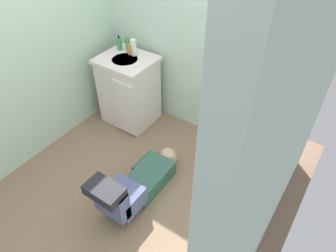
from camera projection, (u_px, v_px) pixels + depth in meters
The scene contains 16 objects.
ground_plane at pixel (138, 184), 3.04m from camera, with size 2.81×3.17×0.04m, color #836750.
wall_back at pixel (203, 28), 2.94m from camera, with size 2.47×0.08×2.40m, color #B7D1BE.
wall_left at pixel (25, 39), 2.75m from camera, with size 0.08×2.17×2.40m, color #B7D1BE.
wall_right at pixel (290, 143), 1.73m from camera, with size 0.08×2.17×2.40m, color #B7D1BE.
toilet at pixel (252, 143), 2.93m from camera, with size 0.36×0.46×0.75m.
vanity_cabinet at pixel (129, 90), 3.52m from camera, with size 0.60×0.53×0.82m.
faucet at pixel (134, 49), 3.32m from camera, with size 0.02×0.02×0.10m, color silver.
person_plumber at pixel (136, 184), 2.79m from camera, with size 0.39×1.06×0.52m.
tissue_box at pixel (260, 100), 2.72m from camera, with size 0.22×0.11×0.10m, color silver.
toiletry_bag at pixel (277, 105), 2.66m from camera, with size 0.12×0.09×0.11m, color #33598C.
soap_dispenser at pixel (119, 44), 3.37m from camera, with size 0.06×0.06×0.17m.
bottle_green at pixel (128, 44), 3.35m from camera, with size 0.04×0.04×0.16m, color #4F9A48.
bottle_amber at pixel (130, 49), 3.30m from camera, with size 0.05×0.05×0.11m, color gold.
bottle_white at pixel (133, 48), 3.26m from camera, with size 0.06×0.06×0.18m, color silver.
paper_towel_roll at pixel (207, 168), 3.03m from camera, with size 0.11×0.11×0.22m, color white.
toilet_paper_roll at pixel (226, 240), 2.51m from camera, with size 0.11×0.11×0.10m, color white.
Camera 1 is at (1.33, -1.42, 2.40)m, focal length 32.64 mm.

